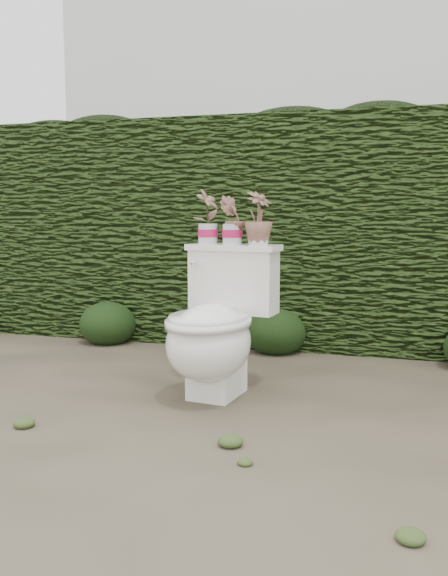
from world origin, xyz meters
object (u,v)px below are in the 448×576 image
(toilet, at_px, (215,329))
(potted_plant_left, at_px, (208,218))
(potted_plant_right, at_px, (258,219))
(potted_plant_center, at_px, (232,221))

(toilet, distance_m, potted_plant_left, 0.63)
(toilet, height_order, potted_plant_left, potted_plant_left)
(toilet, relative_size, potted_plant_right, 2.90)
(potted_plant_left, distance_m, potted_plant_right, 0.29)
(potted_plant_center, bearing_deg, potted_plant_left, -28.64)
(potted_plant_right, bearing_deg, toilet, 171.48)
(toilet, relative_size, potted_plant_center, 3.14)
(potted_plant_left, distance_m, potted_plant_center, 0.15)
(potted_plant_left, xyz_separation_m, potted_plant_center, (0.14, -0.02, -0.02))
(toilet, xyz_separation_m, potted_plant_center, (0.02, 0.24, 0.54))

